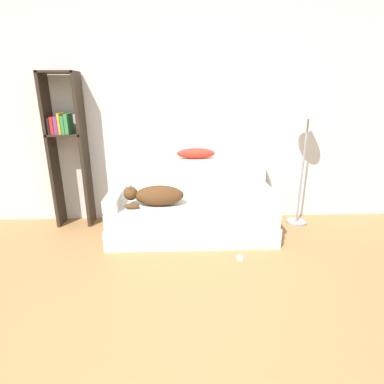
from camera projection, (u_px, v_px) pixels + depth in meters
name	position (u px, v px, depth m)	size (l,w,h in m)	color
ground_plane	(168.00, 379.00, 1.75)	(20.00, 20.00, 0.00)	#9E7042
wall_back	(173.00, 114.00, 3.65)	(7.60, 0.06, 2.70)	silver
couch	(192.00, 218.00, 3.49)	(1.87, 0.84, 0.40)	silver
couch_backrest	(191.00, 176.00, 3.69)	(1.83, 0.15, 0.43)	silver
couch_arm_left	(115.00, 198.00, 3.37)	(0.15, 0.65, 0.13)	silver
couch_arm_right	(266.00, 196.00, 3.43)	(0.15, 0.65, 0.13)	silver
dog	(156.00, 195.00, 3.30)	(0.66, 0.28, 0.23)	#513319
laptop	(212.00, 204.00, 3.34)	(0.37, 0.25, 0.02)	silver
throw_pillow	(196.00, 153.00, 3.58)	(0.45, 0.15, 0.12)	red
bookshelf	(66.00, 143.00, 3.53)	(0.42, 0.26, 1.82)	#2D2319
floor_lamp	(308.00, 121.00, 3.45)	(0.26, 0.26, 1.55)	gray
power_adapter	(240.00, 258.00, 3.00)	(0.06, 0.06, 0.04)	silver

